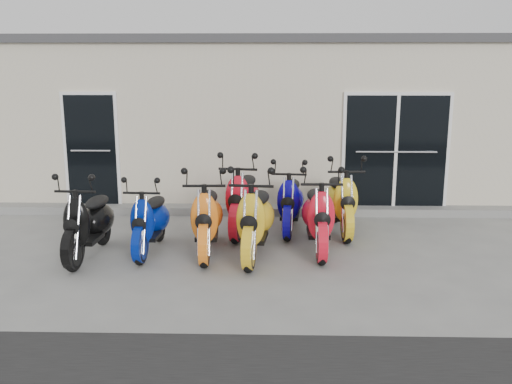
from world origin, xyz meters
TOP-DOWN VIEW (x-y plane):
  - ground at (0.00, 0.00)m, footprint 80.00×80.00m
  - building at (0.00, 5.20)m, footprint 14.00×6.00m
  - roof_cap at (0.00, 5.20)m, footprint 14.20×6.20m
  - front_step at (0.00, 2.02)m, footprint 14.00×0.40m
  - door_left at (-3.20, 2.17)m, footprint 1.07×0.08m
  - door_right at (2.60, 2.17)m, footprint 2.02×0.08m
  - scooter_front_black at (-2.44, -0.54)m, footprint 0.76×1.86m
  - scooter_front_blue at (-1.59, -0.29)m, footprint 0.70×1.73m
  - scooter_front_orange_a at (-0.72, -0.32)m, footprint 0.78×1.94m
  - scooter_front_orange_b at (0.02, -0.46)m, footprint 0.92×2.03m
  - scooter_front_red at (0.97, -0.16)m, footprint 0.70×1.91m
  - scooter_back_red at (-0.23, 0.82)m, footprint 0.95×2.04m
  - scooter_back_blue at (0.58, 0.90)m, footprint 0.83×1.85m
  - scooter_back_yellow at (1.44, 0.85)m, footprint 0.77×1.92m

SIDE VIEW (x-z plane):
  - ground at x=0.00m, z-range 0.00..0.00m
  - front_step at x=0.00m, z-range 0.00..0.15m
  - scooter_front_blue at x=-1.59m, z-range 0.00..1.25m
  - scooter_back_blue at x=0.58m, z-range 0.00..1.33m
  - scooter_front_black at x=-2.44m, z-range 0.00..1.35m
  - scooter_back_yellow at x=1.44m, z-range 0.00..1.40m
  - scooter_front_red at x=0.97m, z-range 0.00..1.40m
  - scooter_front_orange_a at x=-0.72m, z-range 0.00..1.41m
  - scooter_front_orange_b at x=0.02m, z-range 0.00..1.45m
  - scooter_back_red at x=-0.23m, z-range 0.00..1.45m
  - door_left at x=-3.20m, z-range 0.15..2.37m
  - door_right at x=2.60m, z-range 0.15..2.37m
  - building at x=0.00m, z-range 0.00..3.20m
  - roof_cap at x=0.00m, z-range 3.20..3.36m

